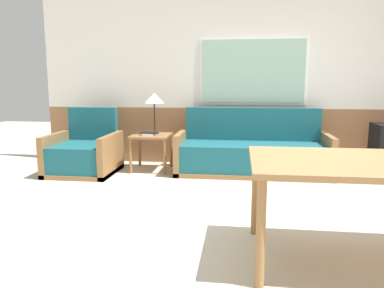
{
  "coord_description": "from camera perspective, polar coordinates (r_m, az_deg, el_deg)",
  "views": [
    {
      "loc": [
        -0.55,
        -3.12,
        1.27
      ],
      "look_at": [
        -1.08,
        1.06,
        0.56
      ],
      "focal_mm": 35.0,
      "sensor_mm": 36.0,
      "label": 1
    }
  ],
  "objects": [
    {
      "name": "armchair",
      "position": [
        5.45,
        -16.1,
        -1.56
      ],
      "size": [
        0.88,
        0.88,
        0.9
      ],
      "rotation": [
        0.0,
        0.0,
        0.02
      ],
      "color": "olive",
      "rests_on": "ground_plane"
    },
    {
      "name": "side_table",
      "position": [
        5.4,
        -6.22,
        0.57
      ],
      "size": [
        0.55,
        0.55,
        0.52
      ],
      "color": "olive",
      "rests_on": "ground_plane"
    },
    {
      "name": "book_stack",
      "position": [
        5.3,
        -6.62,
        1.56
      ],
      "size": [
        0.21,
        0.16,
        0.05
      ],
      "color": "white",
      "rests_on": "side_table"
    },
    {
      "name": "table_lamp",
      "position": [
        5.43,
        -5.79,
        6.81
      ],
      "size": [
        0.28,
        0.28,
        0.59
      ],
      "color": "#262628",
      "rests_on": "side_table"
    },
    {
      "name": "ground_plane",
      "position": [
        3.41,
        16.34,
        -12.75
      ],
      "size": [
        16.0,
        16.0,
        0.0
      ],
      "primitive_type": "plane",
      "color": "beige"
    },
    {
      "name": "couch",
      "position": [
        5.26,
        9.14,
        -1.58
      ],
      "size": [
        2.09,
        0.77,
        0.9
      ],
      "color": "olive",
      "rests_on": "ground_plane"
    },
    {
      "name": "wall_back",
      "position": [
        5.77,
        12.73,
        10.11
      ],
      "size": [
        7.2,
        0.09,
        2.7
      ],
      "color": "#8E603D",
      "rests_on": "ground_plane"
    }
  ]
}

